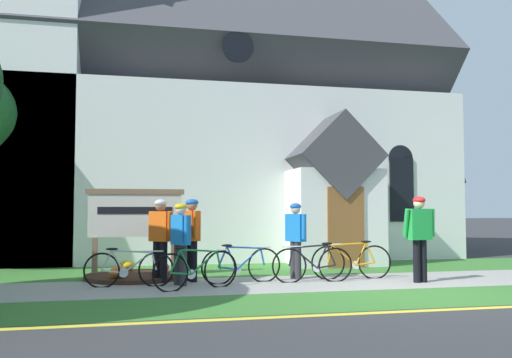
# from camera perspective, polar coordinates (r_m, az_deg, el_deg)

# --- Properties ---
(ground) EXTENTS (140.00, 140.00, 0.00)m
(ground) POSITION_cam_1_polar(r_m,az_deg,el_deg) (13.78, 8.40, -9.52)
(ground) COLOR #333335
(sidewalk_slab) EXTENTS (32.00, 2.39, 0.01)m
(sidewalk_slab) POSITION_cam_1_polar(r_m,az_deg,el_deg) (11.03, 1.93, -11.11)
(sidewalk_slab) COLOR #99968E
(sidewalk_slab) RESTS_ON ground
(grass_verge) EXTENTS (32.00, 1.89, 0.01)m
(grass_verge) POSITION_cam_1_polar(r_m,az_deg,el_deg) (9.00, 5.36, -12.89)
(grass_verge) COLOR #38722D
(grass_verge) RESTS_ON ground
(church_lawn) EXTENTS (24.00, 2.94, 0.01)m
(church_lawn) POSITION_cam_1_polar(r_m,az_deg,el_deg) (13.62, -0.87, -9.62)
(church_lawn) COLOR #38722D
(church_lawn) RESTS_ON ground
(curb_paint_stripe) EXTENTS (28.00, 0.16, 0.01)m
(curb_paint_stripe) POSITION_cam_1_polar(r_m,az_deg,el_deg) (7.98, 7.81, -14.13)
(curb_paint_stripe) COLOR yellow
(curb_paint_stripe) RESTS_ON ground
(church_building) EXTENTS (14.75, 10.24, 12.91)m
(church_building) POSITION_cam_1_polar(r_m,az_deg,el_deg) (19.06, -5.36, 6.00)
(church_building) COLOR white
(church_building) RESTS_ON ground
(church_sign) EXTENTS (2.19, 0.13, 1.98)m
(church_sign) POSITION_cam_1_polar(r_m,az_deg,el_deg) (12.47, -12.73, -3.95)
(church_sign) COLOR #7F6047
(church_sign) RESTS_ON ground
(flower_bed) EXTENTS (2.14, 2.14, 0.34)m
(flower_bed) POSITION_cam_1_polar(r_m,az_deg,el_deg) (12.17, -12.80, -9.94)
(flower_bed) COLOR #382319
(flower_bed) RESTS_ON ground
(bicycle_orange) EXTENTS (1.73, 0.16, 0.79)m
(bicycle_orange) POSITION_cam_1_polar(r_m,az_deg,el_deg) (10.86, -13.40, -9.26)
(bicycle_orange) COLOR black
(bicycle_orange) RESTS_ON ground
(bicycle_silver) EXTENTS (1.71, 0.29, 0.82)m
(bicycle_silver) POSITION_cam_1_polar(r_m,az_deg,el_deg) (11.13, -1.57, -9.12)
(bicycle_silver) COLOR black
(bicycle_silver) RESTS_ON ground
(bicycle_yellow) EXTENTS (1.72, 0.12, 0.84)m
(bicycle_yellow) POSITION_cam_1_polar(r_m,az_deg,el_deg) (11.31, 6.07, -8.99)
(bicycle_yellow) COLOR black
(bicycle_yellow) RESTS_ON ground
(bicycle_red) EXTENTS (1.78, 0.22, 0.85)m
(bicycle_red) POSITION_cam_1_polar(r_m,az_deg,el_deg) (11.96, 10.16, -8.61)
(bicycle_red) COLOR black
(bicycle_red) RESTS_ON ground
(bicycle_green) EXTENTS (1.68, 0.67, 0.84)m
(bicycle_green) POSITION_cam_1_polar(r_m,az_deg,el_deg) (10.31, -6.41, -9.56)
(bicycle_green) COLOR black
(bicycle_green) RESTS_ON ground
(cyclist_in_blue_jersey) EXTENTS (0.48, 0.68, 1.72)m
(cyclist_in_blue_jersey) POSITION_cam_1_polar(r_m,az_deg,el_deg) (11.31, -10.15, -5.72)
(cyclist_in_blue_jersey) COLOR black
(cyclist_in_blue_jersey) RESTS_ON ground
(cyclist_in_orange_jersey) EXTENTS (0.69, 0.32, 1.78)m
(cyclist_in_orange_jersey) POSITION_cam_1_polar(r_m,az_deg,el_deg) (11.65, 17.01, -5.33)
(cyclist_in_orange_jersey) COLOR black
(cyclist_in_orange_jersey) RESTS_ON ground
(cyclist_in_white_jersey) EXTENTS (0.33, 0.71, 1.74)m
(cyclist_in_white_jersey) POSITION_cam_1_polar(r_m,az_deg,el_deg) (11.38, -6.85, -5.69)
(cyclist_in_white_jersey) COLOR black
(cyclist_in_white_jersey) RESTS_ON ground
(cyclist_in_red_jersey) EXTENTS (0.40, 0.69, 1.65)m
(cyclist_in_red_jersey) POSITION_cam_1_polar(r_m,az_deg,el_deg) (11.73, 4.24, -5.93)
(cyclist_in_red_jersey) COLOR #2D2D33
(cyclist_in_red_jersey) RESTS_ON ground
(cyclist_in_green_jersey) EXTENTS (0.38, 0.68, 1.64)m
(cyclist_in_green_jersey) POSITION_cam_1_polar(r_m,az_deg,el_deg) (10.82, -8.03, -6.19)
(cyclist_in_green_jersey) COLOR #2D2D33
(cyclist_in_green_jersey) RESTS_ON ground
(roadside_conifer) EXTENTS (3.35, 3.35, 8.41)m
(roadside_conifer) POSITION_cam_1_polar(r_m,az_deg,el_deg) (21.36, 16.80, 7.46)
(roadside_conifer) COLOR #3D2D1E
(roadside_conifer) RESTS_ON ground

